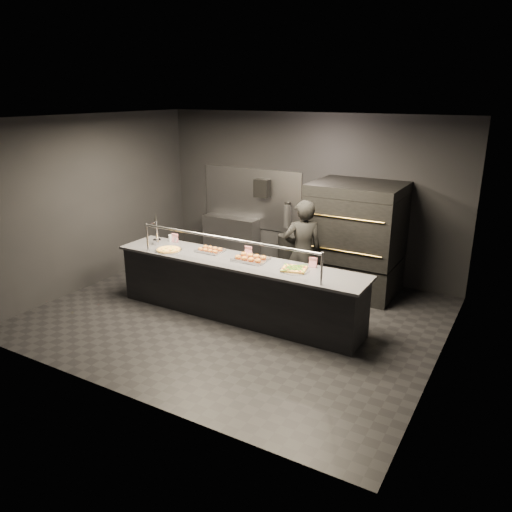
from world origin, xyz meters
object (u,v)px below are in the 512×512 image
(round_pizza, at_px, (169,250))
(square_pizza, at_px, (294,269))
(prep_shelf, at_px, (231,238))
(beer_tap, at_px, (157,235))
(worker, at_px, (302,252))
(service_counter, at_px, (237,288))
(towel_dispenser, at_px, (262,188))
(fire_extinguisher, at_px, (287,216))
(pizza_oven, at_px, (355,238))
(slider_tray_a, at_px, (210,250))
(trash_bin, at_px, (289,253))
(slider_tray_b, at_px, (251,258))

(round_pizza, xyz_separation_m, square_pizza, (2.15, 0.17, 0.00))
(prep_shelf, bearing_deg, beer_tap, -90.00)
(beer_tap, relative_size, worker, 0.31)
(service_counter, xyz_separation_m, towel_dispenser, (-0.90, 2.39, 1.09))
(fire_extinguisher, relative_size, square_pizza, 1.17)
(square_pizza, xyz_separation_m, worker, (-0.31, 0.96, -0.07))
(pizza_oven, height_order, square_pizza, pizza_oven)
(slider_tray_a, height_order, trash_bin, slider_tray_a)
(slider_tray_b, height_order, square_pizza, slider_tray_b)
(beer_tap, xyz_separation_m, slider_tray_b, (1.78, 0.06, -0.12))
(round_pizza, bearing_deg, pizza_oven, 40.47)
(slider_tray_b, bearing_deg, square_pizza, -5.74)
(service_counter, height_order, slider_tray_a, service_counter)
(pizza_oven, relative_size, beer_tap, 3.52)
(fire_extinguisher, bearing_deg, pizza_oven, -17.89)
(square_pizza, distance_m, trash_bin, 2.55)
(round_pizza, height_order, slider_tray_a, slider_tray_a)
(prep_shelf, distance_m, trash_bin, 1.40)
(towel_dispenser, bearing_deg, square_pizza, -52.01)
(service_counter, height_order, prep_shelf, service_counter)
(fire_extinguisher, height_order, square_pizza, fire_extinguisher)
(prep_shelf, relative_size, round_pizza, 2.74)
(slider_tray_b, distance_m, worker, 1.00)
(pizza_oven, relative_size, square_pizza, 4.41)
(towel_dispenser, xyz_separation_m, beer_tap, (-0.70, -2.35, -0.48))
(round_pizza, bearing_deg, towel_dispenser, 83.21)
(pizza_oven, xyz_separation_m, slider_tray_b, (-1.02, -1.80, -0.01))
(pizza_oven, relative_size, trash_bin, 2.59)
(trash_bin, distance_m, worker, 1.58)
(slider_tray_a, height_order, square_pizza, slider_tray_a)
(round_pizza, bearing_deg, beer_tap, 154.84)
(square_pizza, bearing_deg, slider_tray_a, 175.21)
(trash_bin, bearing_deg, towel_dispenser, 166.25)
(fire_extinguisher, xyz_separation_m, trash_bin, (0.14, -0.18, -0.69))
(slider_tray_a, distance_m, worker, 1.49)
(slider_tray_a, bearing_deg, fire_extinguisher, 83.65)
(fire_extinguisher, relative_size, beer_tap, 0.93)
(service_counter, relative_size, prep_shelf, 3.42)
(slider_tray_b, height_order, worker, worker)
(slider_tray_b, bearing_deg, round_pizza, -169.88)
(pizza_oven, distance_m, round_pizza, 3.16)
(trash_bin, bearing_deg, pizza_oven, -12.84)
(slider_tray_a, relative_size, slider_tray_b, 0.76)
(slider_tray_a, bearing_deg, beer_tap, -173.54)
(towel_dispenser, bearing_deg, slider_tray_b, -64.72)
(round_pizza, height_order, trash_bin, round_pizza)
(beer_tap, bearing_deg, fire_extinguisher, 62.12)
(slider_tray_a, bearing_deg, pizza_oven, 44.18)
(service_counter, relative_size, slider_tray_b, 7.45)
(round_pizza, bearing_deg, slider_tray_b, 10.12)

